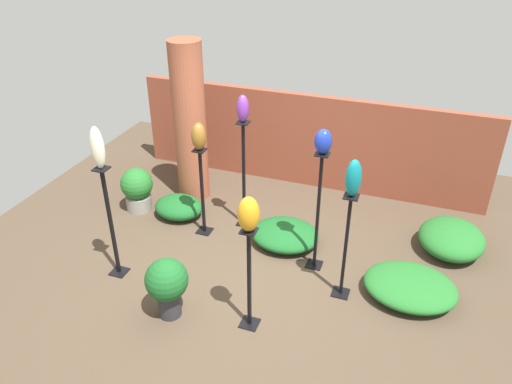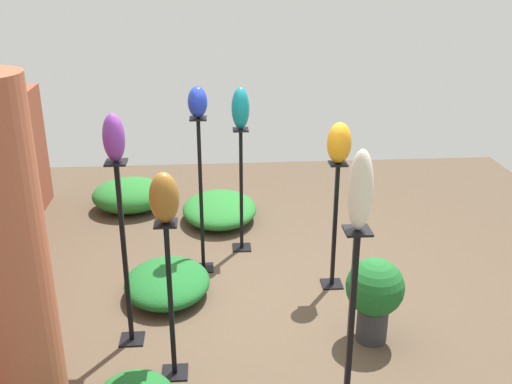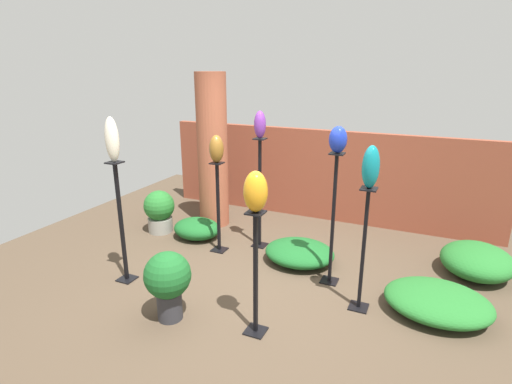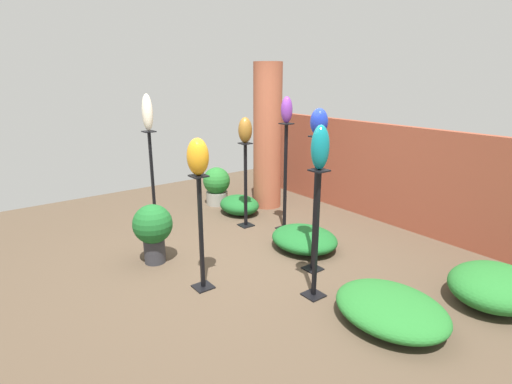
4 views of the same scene
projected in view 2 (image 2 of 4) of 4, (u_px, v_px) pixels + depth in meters
ground_plane at (260, 302)px, 5.56m from camera, size 8.00×8.00×0.00m
brick_pillar at (11, 277)px, 3.56m from camera, size 0.48×0.48×2.44m
pedestal_teal at (241, 195)px, 6.35m from camera, size 0.20×0.20×1.36m
pedestal_violet at (125, 262)px, 4.74m from camera, size 0.20×0.20×1.58m
pedestal_cobalt at (201, 202)px, 5.89m from camera, size 0.20×0.20×1.59m
pedestal_ivory at (350, 341)px, 3.86m from camera, size 0.20×0.20×1.48m
pedestal_amber at (334, 231)px, 5.64m from camera, size 0.20×0.20×1.26m
pedestal_bronze at (171, 308)px, 4.40m from camera, size 0.20×0.20×1.28m
art_vase_teal at (240, 108)px, 6.00m from camera, size 0.17×0.18×0.43m
art_vase_violet at (114, 138)px, 4.36m from camera, size 0.16×0.16×0.37m
art_vase_cobalt at (198, 102)px, 5.51m from camera, size 0.20×0.18×0.30m
art_vase_ivory at (360, 190)px, 3.47m from camera, size 0.15×0.15×0.50m
art_vase_amber at (339, 143)px, 5.32m from camera, size 0.22×0.22×0.38m
art_vase_bronze at (164, 198)px, 4.07m from camera, size 0.19×0.21×0.37m
potted_plant_back_center at (375, 293)px, 4.87m from camera, size 0.48×0.48×0.74m
foliage_bed_west at (167, 282)px, 5.62m from camera, size 0.93×0.80×0.28m
foliage_bed_center at (130, 195)px, 7.53m from camera, size 0.85×0.95×0.38m
foliage_bed_rear at (220, 209)px, 7.23m from camera, size 1.08×0.89×0.29m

